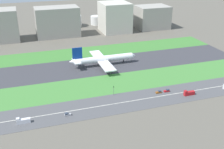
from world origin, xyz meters
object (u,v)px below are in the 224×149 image
object	(u,v)px
truck_2	(23,121)
car_1	(167,91)
truck_0	(189,93)
office_tower	(115,17)
car_0	(67,114)
airliner	(102,59)
traffic_light	(114,90)
fuel_tank_east	(113,19)
hangar_building	(57,22)
fuel_tank_centre	(97,20)
car_2	(159,92)
fuel_tank_west	(72,21)
cargo_warehouse	(152,17)

from	to	relation	value
truck_2	car_1	distance (m)	106.36
truck_0	office_tower	xyz separation A→B (m)	(7.08, 192.00, 17.43)
car_1	car_0	xyz separation A→B (m)	(-78.13, -10.00, 0.00)
airliner	office_tower	world-z (taller)	office_tower
traffic_light	fuel_tank_east	world-z (taller)	fuel_tank_east
car_1	hangar_building	bearing A→B (deg)	106.99
car_1	fuel_tank_centre	xyz separation A→B (m)	(7.30, 227.00, 5.30)
car_2	fuel_tank_east	bearing A→B (deg)	80.17
fuel_tank_west	hangar_building	bearing A→B (deg)	-121.01
hangar_building	fuel_tank_east	world-z (taller)	hangar_building
truck_2	office_tower	xyz separation A→B (m)	(125.93, 192.00, 17.43)
airliner	fuel_tank_east	world-z (taller)	airliner
airliner	car_1	xyz separation A→B (m)	(31.29, -68.00, -5.31)
car_1	office_tower	bearing A→B (deg)	83.72
car_1	truck_2	bearing A→B (deg)	-174.61
airliner	car_0	world-z (taller)	airliner
truck_0	traffic_light	bearing A→B (deg)	-18.70
fuel_tank_west	traffic_light	bearing A→B (deg)	-93.04
car_0	truck_0	bearing A→B (deg)	180.00
car_0	truck_2	bearing A→B (deg)	0.00
office_tower	fuel_tank_centre	bearing A→B (deg)	105.81
office_tower	cargo_warehouse	xyz separation A→B (m)	(54.94, 0.00, -3.73)
airliner	truck_2	size ratio (longest dim) A/B	7.74
truck_2	fuel_tank_centre	xyz separation A→B (m)	(113.19, 237.00, 4.56)
traffic_light	office_tower	xyz separation A→B (m)	(60.25, 174.01, 14.80)
traffic_light	cargo_warehouse	size ratio (longest dim) A/B	0.17
cargo_warehouse	hangar_building	bearing A→B (deg)	180.00
car_2	office_tower	distance (m)	184.87
car_1	cargo_warehouse	xyz separation A→B (m)	(74.98, 182.00, 14.44)
fuel_tank_centre	car_1	bearing A→B (deg)	-91.84
truck_0	fuel_tank_centre	bearing A→B (deg)	-88.63
airliner	cargo_warehouse	xyz separation A→B (m)	(106.27, 114.00, 9.13)
car_0	hangar_building	distance (m)	194.09
cargo_warehouse	fuel_tank_east	size ratio (longest dim) A/B	1.80
airliner	office_tower	bearing A→B (deg)	65.76
hangar_building	fuel_tank_east	xyz separation A→B (m)	(88.12, 45.00, -11.53)
airliner	car_0	distance (m)	91.14
car_1	hangar_building	distance (m)	191.10
fuel_tank_west	fuel_tank_centre	xyz separation A→B (m)	(35.87, 0.00, -1.48)
truck_0	fuel_tank_west	distance (m)	240.69
airliner	car_2	bearing A→B (deg)	-70.23
car_1	fuel_tank_west	size ratio (longest dim) A/B	0.17
hangar_building	office_tower	world-z (taller)	office_tower
hangar_building	fuel_tank_centre	distance (m)	78.29
office_tower	fuel_tank_west	size ratio (longest dim) A/B	1.53
car_1	hangar_building	size ratio (longest dim) A/B	0.08
hangar_building	cargo_warehouse	world-z (taller)	hangar_building
car_1	hangar_building	xyz separation A→B (m)	(-55.62, 182.00, 17.34)
fuel_tank_centre	traffic_light	bearing A→B (deg)	-102.24
car_2	cargo_warehouse	world-z (taller)	cargo_warehouse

